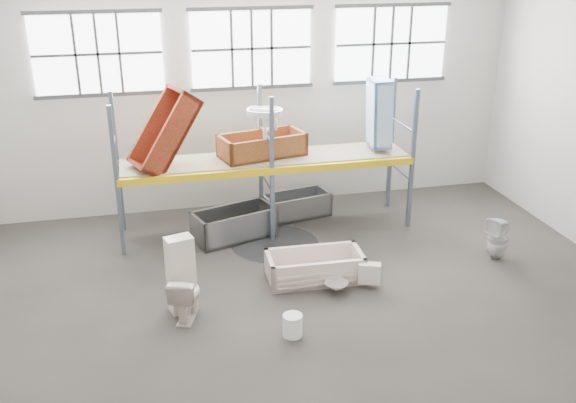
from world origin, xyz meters
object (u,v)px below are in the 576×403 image
object	(u,v)px
toilet_white	(498,238)
rust_tub_flat	(262,145)
steel_tub_left	(234,224)
steel_tub_right	(296,205)
bathtub_beige	(315,266)
toilet_beige	(186,296)
bucket	(293,325)
blue_tub_upright	(379,113)
cistern_tall	(181,275)

from	to	relation	value
toilet_white	rust_tub_flat	world-z (taller)	rust_tub_flat
steel_tub_left	steel_tub_right	world-z (taller)	steel_tub_left
steel_tub_left	rust_tub_flat	xyz separation A→B (m)	(0.70, 0.45, 1.51)
bathtub_beige	toilet_white	size ratio (longest dim) A/B	2.03
steel_tub_left	steel_tub_right	distance (m)	1.72
toilet_beige	bucket	xyz separation A→B (m)	(1.56, -0.92, -0.21)
bathtub_beige	blue_tub_upright	distance (m)	3.82
toilet_beige	bathtub_beige	bearing A→B (deg)	-142.44
rust_tub_flat	bucket	world-z (taller)	rust_tub_flat
bucket	steel_tub_left	bearing A→B (deg)	95.00
steel_tub_left	cistern_tall	bearing A→B (deg)	-115.93
toilet_beige	steel_tub_right	bearing A→B (deg)	-107.04
steel_tub_right	rust_tub_flat	world-z (taller)	rust_tub_flat
cistern_tall	steel_tub_left	xyz separation A→B (m)	(1.28, 2.63, -0.36)
toilet_beige	steel_tub_left	distance (m)	3.11
steel_tub_left	bucket	world-z (taller)	steel_tub_left
steel_tub_left	blue_tub_upright	bearing A→B (deg)	5.75
cistern_tall	steel_tub_right	distance (m)	4.45
toilet_beige	steel_tub_left	world-z (taller)	toilet_beige
steel_tub_right	rust_tub_flat	xyz separation A→B (m)	(-0.83, -0.36, 1.55)
bathtub_beige	blue_tub_upright	xyz separation A→B (m)	(2.04, 2.42, 2.14)
bathtub_beige	rust_tub_flat	world-z (taller)	rust_tub_flat
toilet_beige	bucket	distance (m)	1.82
rust_tub_flat	bathtub_beige	bearing A→B (deg)	-79.92
toilet_white	bathtub_beige	bearing A→B (deg)	-112.15
cistern_tall	bucket	distance (m)	2.03
toilet_beige	toilet_white	bearing A→B (deg)	-152.96
blue_tub_upright	toilet_beige	bearing A→B (deg)	-144.28
toilet_white	steel_tub_left	bearing A→B (deg)	-135.73
rust_tub_flat	toilet_white	bearing A→B (deg)	-31.82
bathtub_beige	toilet_white	distance (m)	3.66
bathtub_beige	steel_tub_left	size ratio (longest dim) A/B	1.03
toilet_beige	steel_tub_right	xyz separation A→B (m)	(2.76, 3.66, -0.12)
cistern_tall	steel_tub_left	distance (m)	2.95
toilet_white	blue_tub_upright	bearing A→B (deg)	-168.35
rust_tub_flat	blue_tub_upright	xyz separation A→B (m)	(2.49, -0.12, 0.57)
cistern_tall	steel_tub_right	size ratio (longest dim) A/B	0.92
bathtub_beige	toilet_white	bearing A→B (deg)	1.94
cistern_tall	bucket	bearing A→B (deg)	-51.13
blue_tub_upright	cistern_tall	bearing A→B (deg)	-146.55
toilet_white	rust_tub_flat	bearing A→B (deg)	-143.89
toilet_white	steel_tub_right	distance (m)	4.39
blue_tub_upright	bucket	bearing A→B (deg)	-124.89
blue_tub_upright	bucket	xyz separation A→B (m)	(-2.86, -4.10, -2.21)
toilet_beige	bucket	bearing A→B (deg)	169.47
cistern_tall	toilet_white	bearing A→B (deg)	-10.73
toilet_white	bucket	size ratio (longest dim) A/B	2.34
cistern_tall	toilet_white	distance (m)	6.11
rust_tub_flat	bucket	size ratio (longest dim) A/B	4.77
rust_tub_flat	toilet_beige	bearing A→B (deg)	-120.27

